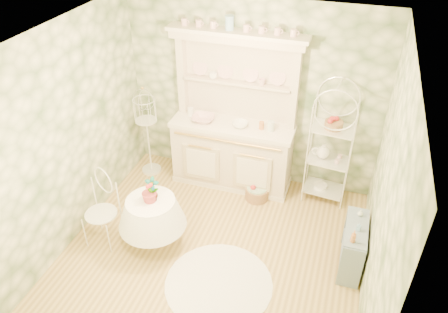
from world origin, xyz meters
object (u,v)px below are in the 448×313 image
(birdcage_stand, at_px, (147,130))
(floor_basket, at_px, (257,193))
(side_shelf, at_px, (353,247))
(bakers_rack, at_px, (331,143))
(kitchen_dresser, at_px, (233,115))
(cafe_chair, at_px, (101,213))
(round_table, at_px, (153,225))

(birdcage_stand, distance_m, floor_basket, 1.88)
(birdcage_stand, height_order, floor_basket, birdcage_stand)
(side_shelf, bearing_deg, bakers_rack, 105.97)
(floor_basket, bearing_deg, bakers_rack, 20.02)
(bakers_rack, distance_m, side_shelf, 1.45)
(kitchen_dresser, relative_size, cafe_chair, 2.47)
(birdcage_stand, bearing_deg, cafe_chair, -86.03)
(kitchen_dresser, distance_m, birdcage_stand, 1.36)
(bakers_rack, relative_size, side_shelf, 2.72)
(side_shelf, bearing_deg, birdcage_stand, 156.22)
(bakers_rack, xyz_separation_m, floor_basket, (-0.90, -0.33, -0.83))
(round_table, height_order, birdcage_stand, birdcage_stand)
(birdcage_stand, bearing_deg, floor_basket, -5.04)
(side_shelf, relative_size, floor_basket, 2.27)
(bakers_rack, bearing_deg, floor_basket, -154.37)
(cafe_chair, relative_size, floor_basket, 3.08)
(side_shelf, height_order, floor_basket, side_shelf)
(kitchen_dresser, xyz_separation_m, round_table, (-0.55, -1.57, -0.83))
(round_table, xyz_separation_m, cafe_chair, (-0.63, -0.13, 0.14))
(kitchen_dresser, bearing_deg, cafe_chair, -124.68)
(bakers_rack, xyz_separation_m, birdcage_stand, (-2.66, -0.17, -0.18))
(cafe_chair, xyz_separation_m, birdcage_stand, (-0.11, 1.58, 0.29))
(kitchen_dresser, xyz_separation_m, cafe_chair, (-1.18, -1.71, -0.68))
(side_shelf, relative_size, round_table, 1.07)
(side_shelf, xyz_separation_m, cafe_chair, (-3.03, -0.54, 0.17))
(kitchen_dresser, xyz_separation_m, bakers_rack, (1.37, 0.04, -0.22))
(round_table, height_order, floor_basket, round_table)
(side_shelf, xyz_separation_m, floor_basket, (-1.38, 0.88, -0.19))
(bakers_rack, distance_m, floor_basket, 1.27)
(kitchen_dresser, distance_m, cafe_chair, 2.19)
(bakers_rack, relative_size, floor_basket, 6.16)
(birdcage_stand, relative_size, floor_basket, 4.99)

